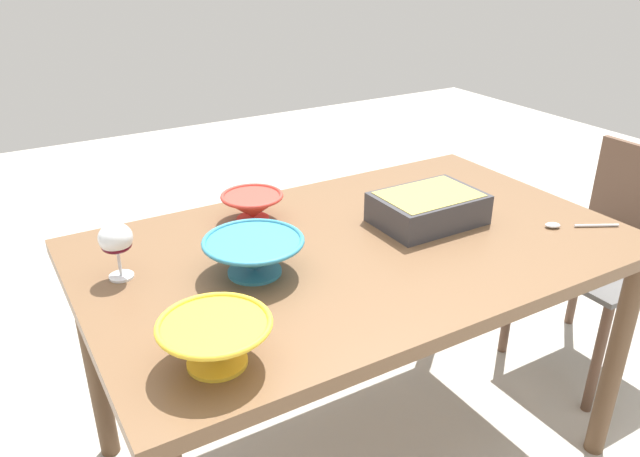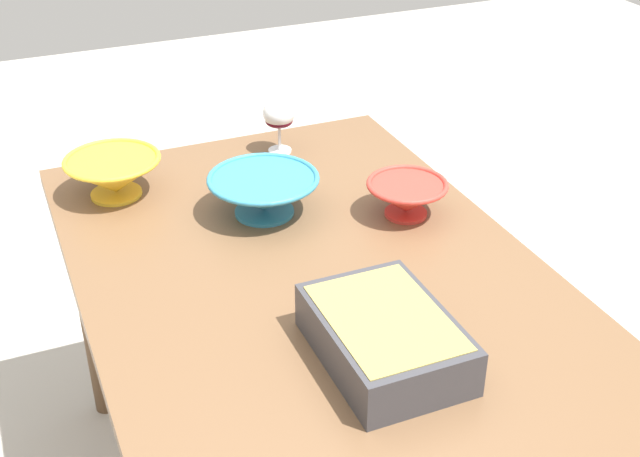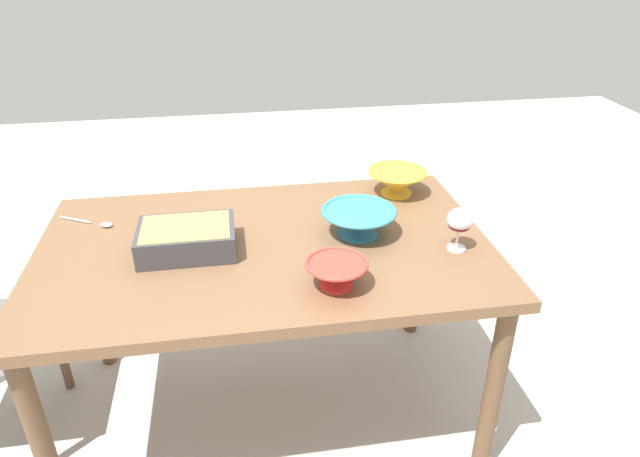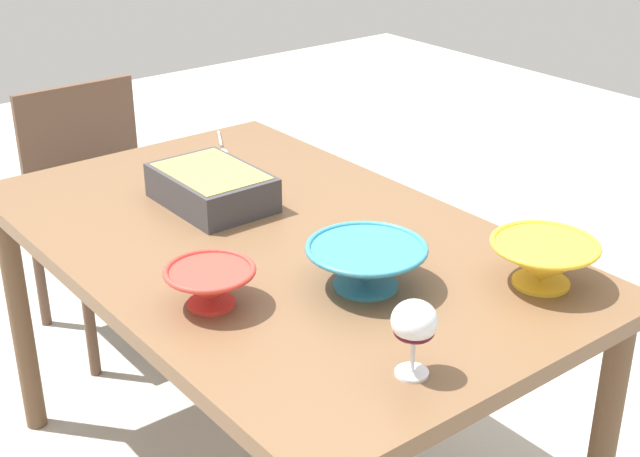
% 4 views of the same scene
% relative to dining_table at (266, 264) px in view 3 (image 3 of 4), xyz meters
% --- Properties ---
extents(ground_plane, '(8.00, 8.00, 0.00)m').
position_rel_dining_table_xyz_m(ground_plane, '(0.00, 0.00, -0.68)').
color(ground_plane, '#B2ADA3').
extents(dining_table, '(1.50, 0.92, 0.77)m').
position_rel_dining_table_xyz_m(dining_table, '(0.00, 0.00, 0.00)').
color(dining_table, brown).
rests_on(dining_table, ground_plane).
extents(wine_glass, '(0.08, 0.08, 0.15)m').
position_rel_dining_table_xyz_m(wine_glass, '(0.62, -0.14, 0.18)').
color(wine_glass, white).
rests_on(wine_glass, dining_table).
extents(casserole_dish, '(0.31, 0.21, 0.09)m').
position_rel_dining_table_xyz_m(casserole_dish, '(-0.25, -0.01, 0.13)').
color(casserole_dish, '#38383D').
rests_on(casserole_dish, dining_table).
extents(mixing_bowl, '(0.19, 0.19, 0.08)m').
position_rel_dining_table_xyz_m(mixing_bowl, '(0.19, -0.29, 0.13)').
color(mixing_bowl, red).
rests_on(mixing_bowl, dining_table).
extents(small_bowl, '(0.25, 0.25, 0.10)m').
position_rel_dining_table_xyz_m(small_bowl, '(0.32, 0.01, 0.14)').
color(small_bowl, teal).
rests_on(small_bowl, dining_table).
extents(serving_bowl, '(0.23, 0.23, 0.10)m').
position_rel_dining_table_xyz_m(serving_bowl, '(0.54, 0.31, 0.14)').
color(serving_bowl, yellow).
rests_on(serving_bowl, dining_table).
extents(serving_spoon, '(0.20, 0.12, 0.01)m').
position_rel_dining_table_xyz_m(serving_spoon, '(-0.58, 0.23, 0.09)').
color(serving_spoon, silver).
rests_on(serving_spoon, dining_table).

